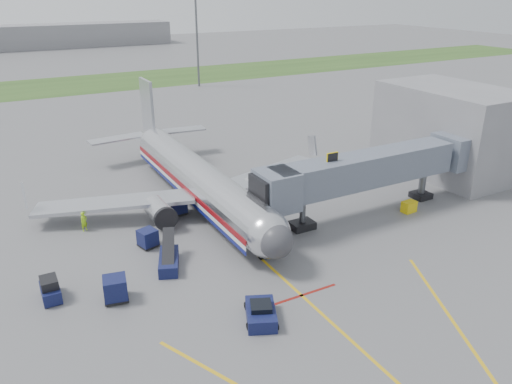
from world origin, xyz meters
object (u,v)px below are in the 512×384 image
belt_loader (169,260)px  pushback_tug (261,313)px  ramp_worker (84,222)px  baggage_tug (50,290)px  airliner (198,178)px

belt_loader → pushback_tug: bearing=-72.3°
belt_loader → ramp_worker: 10.78m
ramp_worker → belt_loader: bearing=-91.5°
pushback_tug → baggage_tug: 15.21m
baggage_tug → ramp_worker: (4.27, 9.89, 0.17)m
baggage_tug → pushback_tug: bearing=-38.2°
pushback_tug → belt_loader: bearing=107.7°
belt_loader → ramp_worker: (-4.62, 9.73, 0.36)m
belt_loader → ramp_worker: size_ratio=2.57×
airliner → belt_loader: 13.05m
baggage_tug → ramp_worker: 10.78m
airliner → baggage_tug: (-15.95, -10.94, -1.91)m
pushback_tug → belt_loader: (-3.05, 9.57, 0.01)m
baggage_tug → belt_loader: 8.90m
airliner → ramp_worker: (-11.68, -1.04, -1.73)m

